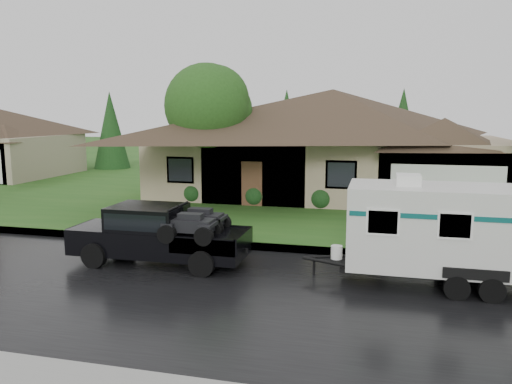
% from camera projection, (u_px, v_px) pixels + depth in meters
% --- Properties ---
extents(ground, '(140.00, 140.00, 0.00)m').
position_uv_depth(ground, '(217.00, 267.00, 14.73)').
color(ground, '#24531A').
rests_on(ground, ground).
extents(road, '(140.00, 8.00, 0.01)m').
position_uv_depth(road, '(193.00, 290.00, 12.82)').
color(road, black).
rests_on(road, ground).
extents(curb, '(140.00, 0.50, 0.15)m').
position_uv_depth(curb, '(238.00, 245.00, 16.88)').
color(curb, gray).
rests_on(curb, ground).
extents(lawn, '(140.00, 26.00, 0.15)m').
position_uv_depth(lawn, '(298.00, 189.00, 29.10)').
color(lawn, '#24531A').
rests_on(lawn, ground).
extents(house_main, '(19.44, 10.80, 6.90)m').
position_uv_depth(house_main, '(337.00, 130.00, 26.89)').
color(house_main, tan).
rests_on(house_main, lawn).
extents(tree_left_green, '(4.04, 4.04, 6.69)m').
position_uv_depth(tree_left_green, '(214.00, 107.00, 23.60)').
color(tree_left_green, '#382B1E').
rests_on(tree_left_green, lawn).
extents(shrub_row, '(13.60, 1.00, 1.00)m').
position_uv_depth(shrub_row, '(321.00, 197.00, 23.07)').
color(shrub_row, '#143814').
rests_on(shrub_row, lawn).
extents(pickup_truck, '(5.29, 2.01, 1.76)m').
position_uv_depth(pickup_truck, '(156.00, 233.00, 15.01)').
color(pickup_truck, black).
rests_on(pickup_truck, ground).
extents(travel_trailer, '(6.52, 2.29, 2.93)m').
position_uv_depth(travel_trailer, '(470.00, 229.00, 12.83)').
color(travel_trailer, silver).
rests_on(travel_trailer, ground).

